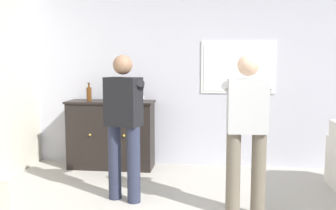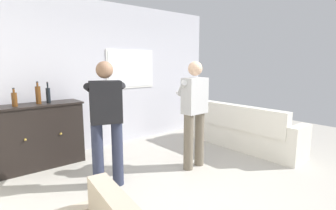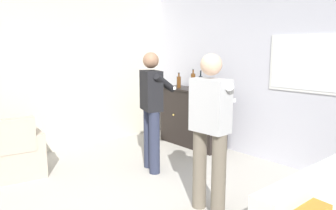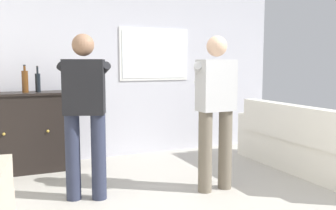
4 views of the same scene
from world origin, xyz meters
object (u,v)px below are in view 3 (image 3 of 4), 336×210
Objects in this scene: bottle_spirits_clear at (193,81)px; person_standing_right at (211,126)px; sideboard_cabinet at (192,117)px; bottle_liquor_amber at (179,82)px; armchair at (8,157)px; person_standing_left at (152,106)px; bottle_wine_green at (201,82)px.

person_standing_right is at bearing -40.38° from bottle_spirits_clear.
bottle_liquor_amber reaches higher than sideboard_cabinet.
armchair is 2.83m from person_standing_right.
bottle_spirits_clear is at bearing 139.62° from person_standing_right.
sideboard_cabinet is 3.73× the size of bottle_spirits_clear.
person_standing_right is (1.87, -1.59, 0.42)m from sideboard_cabinet.
armchair is 2.06m from person_standing_left.
sideboard_cabinet is 0.70m from bottle_liquor_amber.
bottle_spirits_clear is (0.02, -0.02, 0.65)m from sideboard_cabinet.
bottle_wine_green reaches higher than bottle_liquor_amber.
sideboard_cabinet is at bearing 80.09° from armchair.
bottle_wine_green is at bearing 136.61° from person_standing_right.
sideboard_cabinet is at bearing 9.20° from bottle_liquor_amber.
person_standing_right is (1.35, -0.28, 0.00)m from person_standing_left.
person_standing_left is (0.50, -1.29, -0.23)m from bottle_spirits_clear.
bottle_liquor_amber is at bearing 144.81° from person_standing_right.
bottle_spirits_clear is (-0.15, -0.03, 0.02)m from bottle_wine_green.
person_standing_right reaches higher than bottle_wine_green.
bottle_wine_green is at bearing 10.51° from bottle_spirits_clear.
person_standing_left is (0.34, -1.32, -0.21)m from bottle_wine_green.
sideboard_cabinet is at bearing 138.25° from bottle_spirits_clear.
bottle_liquor_amber is 0.16× the size of person_standing_left.
person_standing_left is (0.51, -1.31, 0.42)m from sideboard_cabinet.
bottle_wine_green reaches higher than armchair.
sideboard_cabinet is 0.66m from bottle_wine_green.
bottle_wine_green is 0.95× the size of bottle_spirits_clear.
bottle_wine_green is 0.20× the size of person_standing_left.
person_standing_left is 1.38m from person_standing_right.
person_standing_right is (2.38, 1.38, 0.65)m from armchair.
person_standing_left reaches higher than sideboard_cabinet.
sideboard_cabinet is 2.49m from person_standing_right.
bottle_spirits_clear is 2.44m from person_standing_right.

